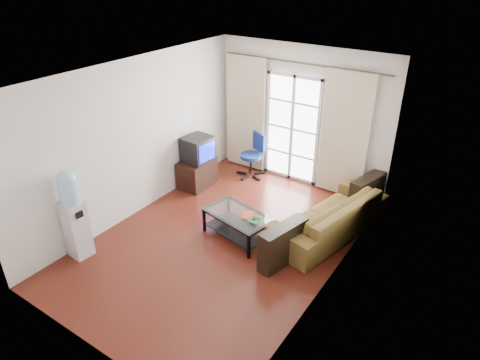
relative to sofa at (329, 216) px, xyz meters
The scene contains 20 objects.
floor 1.77m from the sofa, 139.20° to the right, with size 5.20×5.20×0.00m, color #5B2215.
ceiling 2.94m from the sofa, 139.20° to the right, with size 5.20×5.20×0.00m, color white.
wall_back 2.22m from the sofa, 131.97° to the left, with size 3.60×0.02×2.70m, color silver.
wall_front 4.09m from the sofa, 109.41° to the right, with size 3.60×0.02×2.70m, color silver.
wall_left 3.47m from the sofa, 159.97° to the right, with size 0.02×5.20×2.70m, color silver.
wall_right 1.60m from the sofa, 66.95° to the right, with size 0.02×5.20×2.70m, color silver.
french_door 2.17m from the sofa, 136.16° to the left, with size 1.16×0.06×2.15m.
curtain_rod 2.79m from the sofa, 133.99° to the left, with size 0.04×0.04×3.30m, color #4C3F2D.
curtain_left 2.98m from the sofa, 151.90° to the left, with size 0.90×0.07×2.35m, color beige.
curtain_right 1.64m from the sofa, 105.26° to the left, with size 0.90×0.07×2.35m, color beige.
radiator 1.46m from the sofa, 110.74° to the left, with size 0.64×0.12×0.64m, color #9B9B9E.
sofa is the anchor object (origin of this frame).
coffee_table 1.50m from the sofa, 141.36° to the right, with size 1.18×0.82×0.44m.
bowl 1.29m from the sofa, 129.98° to the right, with size 0.22×0.22×0.05m, color #2E802F.
book 1.43m from the sofa, 139.60° to the right, with size 0.26×0.29×0.02m, color #B63B16.
remote 1.32m from the sofa, 134.77° to the right, with size 0.15×0.04×0.02m, color black.
tv_stand 2.84m from the sofa, behind, with size 0.50×0.74×0.55m, color black.
crt_tv 2.88m from the sofa, behind, with size 0.57×0.56×0.48m.
task_chair 2.41m from the sofa, 153.99° to the left, with size 0.80×0.80×0.91m.
water_cooler 3.98m from the sofa, 137.55° to the right, with size 0.33×0.32×1.45m.
Camera 1 is at (3.39, -4.58, 4.13)m, focal length 32.00 mm.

